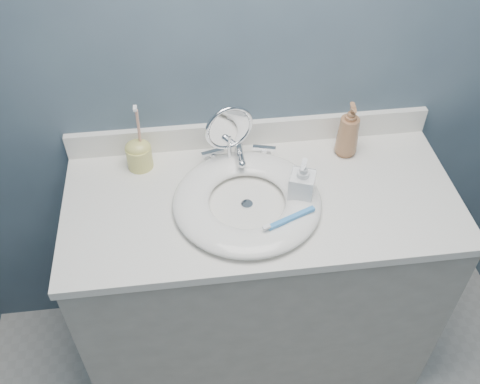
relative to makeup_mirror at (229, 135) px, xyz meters
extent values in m
cube|color=#425363|center=(0.08, 0.12, 0.19)|extent=(2.20, 0.02, 2.40)
cube|color=#AEA99F|center=(0.08, -0.16, -0.58)|extent=(1.20, 0.55, 0.85)
cube|color=white|center=(0.08, -0.16, -0.14)|extent=(1.22, 0.57, 0.03)
cube|color=white|center=(0.08, 0.11, -0.08)|extent=(1.22, 0.02, 0.09)
cylinder|color=silver|center=(0.03, -0.19, -0.12)|extent=(0.04, 0.04, 0.01)
cube|color=silver|center=(0.03, 0.02, -0.12)|extent=(0.22, 0.05, 0.01)
cylinder|color=silver|center=(0.03, 0.02, -0.09)|extent=(0.03, 0.03, 0.06)
cylinder|color=silver|center=(0.03, -0.02, -0.07)|extent=(0.02, 0.09, 0.02)
sphere|color=silver|center=(0.03, -0.07, -0.07)|extent=(0.03, 0.03, 0.03)
cylinder|color=silver|center=(-0.05, 0.02, -0.11)|extent=(0.02, 0.02, 0.03)
cube|color=silver|center=(-0.05, 0.02, -0.09)|extent=(0.08, 0.03, 0.01)
cylinder|color=silver|center=(0.12, 0.02, -0.11)|extent=(0.02, 0.02, 0.03)
cube|color=silver|center=(0.12, 0.02, -0.09)|extent=(0.08, 0.03, 0.01)
cylinder|color=silver|center=(0.00, 0.00, -0.12)|extent=(0.09, 0.09, 0.01)
cylinder|color=silver|center=(0.00, 0.00, -0.06)|extent=(0.01, 0.01, 0.12)
torus|color=silver|center=(0.00, 0.00, 0.03)|extent=(0.16, 0.06, 0.16)
cylinder|color=white|center=(0.00, 0.00, 0.03)|extent=(0.13, 0.04, 0.13)
imported|color=#9A6945|center=(0.39, 0.02, -0.03)|extent=(0.08, 0.08, 0.20)
imported|color=white|center=(0.20, -0.19, -0.05)|extent=(0.10, 0.10, 0.16)
cylinder|color=#D7D06B|center=(-0.29, 0.03, -0.09)|extent=(0.08, 0.08, 0.08)
ellipsoid|color=#D7D06B|center=(-0.29, 0.03, -0.05)|extent=(0.08, 0.07, 0.05)
cylinder|color=tan|center=(-0.28, 0.03, 0.02)|extent=(0.02, 0.03, 0.16)
cube|color=white|center=(-0.28, 0.03, 0.11)|extent=(0.01, 0.02, 0.01)
cube|color=#3D8EDA|center=(0.15, -0.29, -0.08)|extent=(0.15, 0.07, 0.01)
cube|color=white|center=(0.07, -0.33, -0.08)|extent=(0.03, 0.02, 0.01)
camera|label=1|loc=(-0.13, -1.30, 1.05)|focal=40.00mm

